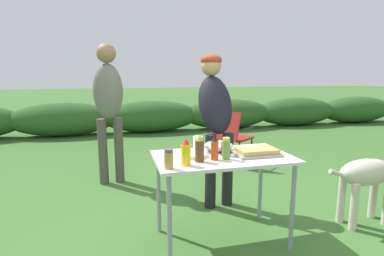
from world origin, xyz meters
The scene contains 17 objects.
ground_plane centered at (0.00, 0.00, 0.00)m, with size 60.00×60.00×0.00m, color #3D6B2D.
shrub_hedge centered at (0.00, 5.07, 0.38)m, with size 14.40×0.90×0.76m.
folding_table centered at (0.00, 0.00, 0.66)m, with size 1.10×0.64×0.74m.
food_tray centered at (0.28, -0.04, 0.77)m, with size 0.36×0.24×0.06m.
plate_stack centered at (-0.23, 0.03, 0.75)m, with size 0.21×0.21×0.03m, color white.
mixing_bowl centered at (0.02, 0.17, 0.78)m, with size 0.25×0.25×0.08m, color silver.
paper_cup_stack centered at (-0.16, 0.17, 0.81)m, with size 0.08×0.08×0.13m, color white.
mustard_bottle centered at (-0.35, -0.18, 0.83)m, with size 0.07×0.07×0.20m.
bbq_sauce_bottle centered at (0.03, 0.00, 0.81)m, with size 0.07×0.07×0.14m.
beer_bottle centered at (-0.23, -0.11, 0.84)m, with size 0.07×0.07×0.21m.
spice_jar centered at (-0.48, -0.22, 0.81)m, with size 0.06×0.06×0.14m.
hot_sauce_bottle centered at (-0.10, -0.09, 0.83)m, with size 0.06×0.06×0.19m.
relish_jar centered at (-0.01, -0.10, 0.82)m, with size 0.06×0.06×0.17m.
standing_person_in_gray_fleece centered at (0.19, 0.76, 1.00)m, with size 0.41×0.51×1.60m.
standing_person_in_dark_puffer centered at (-0.91, 1.65, 1.07)m, with size 0.37×0.27×1.76m.
dog centered at (1.45, -0.05, 0.47)m, with size 0.89×0.25×0.69m.
camp_chair_green_behind_table centered at (0.93, 2.13, 0.47)m, with size 0.75×0.72×0.83m.
Camera 1 is at (-0.82, -2.21, 1.39)m, focal length 28.00 mm.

